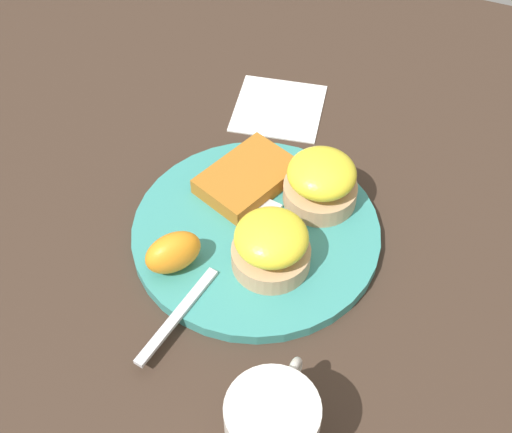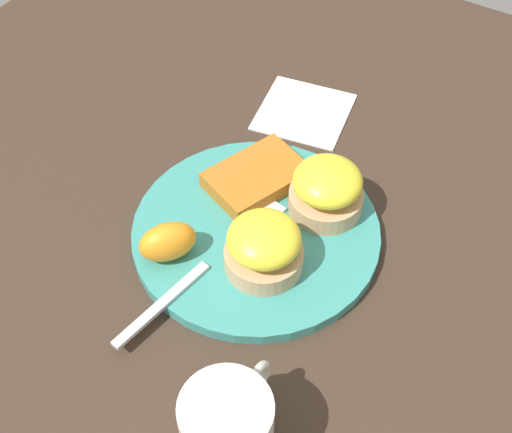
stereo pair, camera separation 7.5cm
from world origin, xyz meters
TOP-DOWN VIEW (x-y plane):
  - ground_plane at (0.00, 0.00)m, footprint 1.10×1.10m
  - plate at (0.00, 0.00)m, footprint 0.27×0.27m
  - sandwich_benedict_left at (-0.04, -0.03)m, footprint 0.08×0.08m
  - sandwich_benedict_right at (0.06, -0.05)m, footprint 0.08×0.08m
  - hashbrown_patty at (0.06, 0.03)m, footprint 0.13×0.11m
  - orange_wedge at (-0.08, 0.06)m, footprint 0.07×0.07m
  - fork at (-0.06, 0.02)m, footprint 0.24×0.06m
  - cup at (-0.22, -0.10)m, footprint 0.11×0.08m
  - napkin at (0.20, 0.05)m, footprint 0.13×0.13m

SIDE VIEW (x-z plane):
  - ground_plane at x=0.00m, z-range 0.00..0.00m
  - napkin at x=0.20m, z-range 0.00..0.00m
  - plate at x=0.00m, z-range 0.00..0.01m
  - fork at x=-0.06m, z-range 0.01..0.02m
  - hashbrown_patty at x=0.06m, z-range 0.01..0.03m
  - orange_wedge at x=-0.08m, z-range 0.01..0.06m
  - cup at x=-0.22m, z-range 0.00..0.08m
  - sandwich_benedict_left at x=-0.04m, z-range 0.01..0.07m
  - sandwich_benedict_right at x=0.06m, z-range 0.01..0.07m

